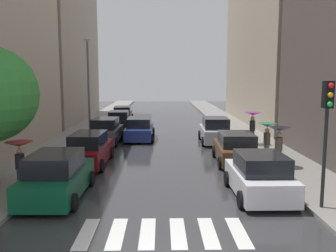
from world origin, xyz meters
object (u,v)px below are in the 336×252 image
pedestrian_by_kerb (279,138)px  pedestrian_near_tree (253,120)px  traffic_light_right_corner (327,116)px  parked_car_right_third (215,131)px  parked_car_right_second (236,149)px  pedestrian_foreground (267,134)px  parked_car_left_fifth (123,115)px  lamp_post_left (88,80)px  parked_car_left_nearest (57,177)px  parked_car_left_second (89,150)px  pedestrian_far_side (19,153)px  parked_car_right_nearest (260,177)px  parked_car_left_third (106,132)px  car_midroad (140,129)px  parked_car_left_fourth (119,121)px

pedestrian_by_kerb → pedestrian_near_tree: bearing=128.5°
traffic_light_right_corner → pedestrian_near_tree: bearing=87.6°
parked_car_right_third → pedestrian_by_kerb: size_ratio=2.16×
parked_car_right_second → pedestrian_foreground: (1.71, 0.22, 0.77)m
pedestrian_by_kerb → traffic_light_right_corner: bearing=-53.1°
parked_car_right_third → traffic_light_right_corner: traffic_light_right_corner is taller
parked_car_left_fifth → lamp_post_left: lamp_post_left is taller
parked_car_left_nearest → parked_car_left_second: (0.20, 5.28, -0.03)m
pedestrian_far_side → parked_car_left_nearest: bearing=-146.4°
parked_car_right_nearest → pedestrian_near_tree: 10.41m
parked_car_left_third → pedestrian_foreground: bearing=-118.8°
parked_car_left_third → parked_car_right_third: parked_car_right_third is taller
parked_car_left_nearest → lamp_post_left: (-1.56, 14.57, 3.51)m
parked_car_right_second → car_midroad: size_ratio=0.92×
parked_car_left_fourth → pedestrian_by_kerb: (9.50, -14.05, 0.84)m
car_midroad → pedestrian_foreground: 10.24m
parked_car_left_fourth → parked_car_right_second: (7.65, -12.70, 0.02)m
parked_car_left_third → pedestrian_foreground: (9.48, -5.72, 0.73)m
parked_car_left_fifth → pedestrian_near_tree: 16.59m
parked_car_left_second → parked_car_left_fifth: bearing=2.2°
parked_car_left_fifth → parked_car_right_third: size_ratio=1.13×
parked_car_left_fourth → pedestrian_far_side: bearing=170.9°
parked_car_left_fifth → car_midroad: car_midroad is taller
parked_car_right_second → parked_car_left_second: bearing=93.6°
parked_car_left_third → parked_car_right_nearest: (7.58, -11.44, -0.02)m
parked_car_right_second → traffic_light_right_corner: traffic_light_right_corner is taller
pedestrian_far_side → parked_car_right_third: bearing=-69.0°
parked_car_left_third → lamp_post_left: (-1.70, 3.10, 3.52)m
parked_car_left_third → car_midroad: size_ratio=0.92×
parked_car_left_nearest → pedestrian_near_tree: size_ratio=2.12×
parked_car_left_fourth → parked_car_right_second: size_ratio=1.00×
parked_car_left_nearest → pedestrian_near_tree: pedestrian_near_tree is taller
parked_car_right_second → pedestrian_near_tree: size_ratio=2.03×
parked_car_right_third → car_midroad: bearing=76.7°
parked_car_left_nearest → car_midroad: 13.17m
car_midroad → lamp_post_left: bearing=68.4°
parked_car_left_second → lamp_post_left: lamp_post_left is taller
pedestrian_by_kerb → traffic_light_right_corner: traffic_light_right_corner is taller
parked_car_left_nearest → parked_car_left_third: (0.14, 11.47, -0.01)m
parked_car_right_third → pedestrian_near_tree: 2.79m
parked_car_left_nearest → parked_car_left_second: parked_car_left_nearest is taller
pedestrian_foreground → lamp_post_left: size_ratio=0.27×
parked_car_right_third → pedestrian_far_side: pedestrian_far_side is taller
parked_car_left_third → parked_car_left_fourth: (0.12, 6.76, -0.06)m
parked_car_left_third → parked_car_right_third: (7.55, 0.09, 0.01)m
parked_car_left_second → parked_car_right_second: (7.71, 0.25, -0.03)m
parked_car_left_nearest → parked_car_right_nearest: (7.72, 0.04, -0.03)m
parked_car_left_fourth → pedestrian_by_kerb: size_ratio=2.16×
parked_car_left_fourth → parked_car_right_second: bearing=-151.5°
parked_car_left_second → pedestrian_foreground: 9.46m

